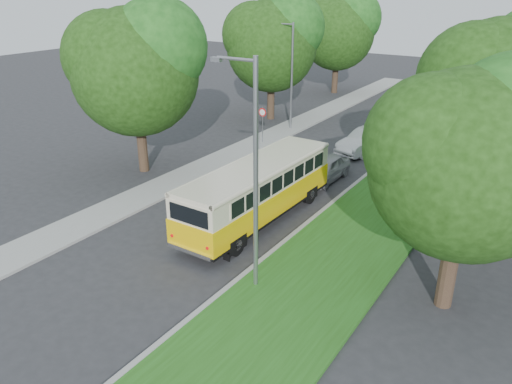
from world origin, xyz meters
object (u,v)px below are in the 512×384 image
Objects in this scene: car_white at (367,141)px; car_grey at (440,100)px; lamppost_near at (253,171)px; car_silver at (325,169)px; car_blue at (395,121)px; lamppost_far at (291,73)px; vintage_bus at (258,193)px.

car_white is 0.93× the size of car_grey.
car_silver is (-2.35, 10.72, -3.70)m from lamppost_near.
car_white reaches higher than car_blue.
lamppost_near is at bearing -93.53° from car_blue.
lamppost_far is 10.74m from car_silver.
car_silver is 0.86× the size of car_white.
lamppost_far is 15.29m from car_grey.
car_white is 5.78m from car_blue.
car_silver is at bearing -49.88° from lamppost_far.
vintage_bus is at bearing -66.12° from lamppost_far.
car_white is at bearing 89.02° from vintage_bus.
lamppost_near is 1.64× the size of car_grey.
lamppost_far is 15.54m from vintage_bus.
vintage_bus is 1.88× the size of car_blue.
car_silver is at bearing -99.55° from car_blue.
car_grey is at bearing 59.80° from lamppost_far.
lamppost_far reaches higher than vintage_bus.
car_white is 0.92× the size of car_blue.
vintage_bus is at bearing -96.46° from car_grey.
car_silver is 0.79× the size of car_blue.
lamppost_near is at bearing -66.82° from car_white.
car_white is 14.88m from car_grey.
vintage_bus is 12.04m from car_white.
car_grey reaches higher than car_silver.
car_grey is (0.82, 14.86, -0.07)m from car_white.
lamppost_far is at bearing 115.71° from lamppost_near.
lamppost_near is 31.62m from car_grey.
car_white is (0.48, 12.01, -0.63)m from vintage_bus.
car_blue is at bearing 96.00° from lamppost_near.
lamppost_far is (-8.91, 18.50, -0.25)m from lamppost_near.
lamppost_far reaches higher than car_grey.
car_grey is at bearing 88.81° from car_silver.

